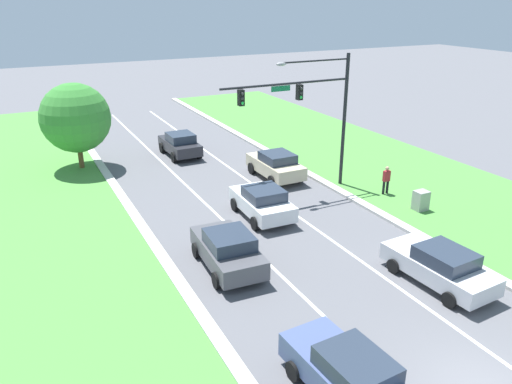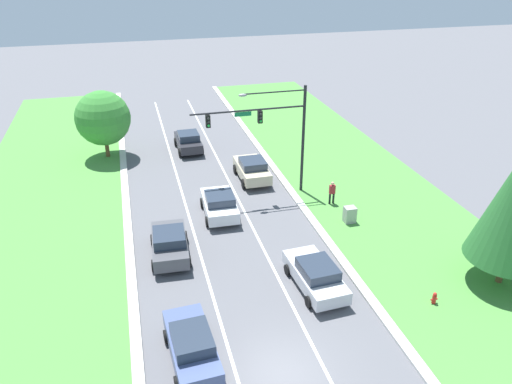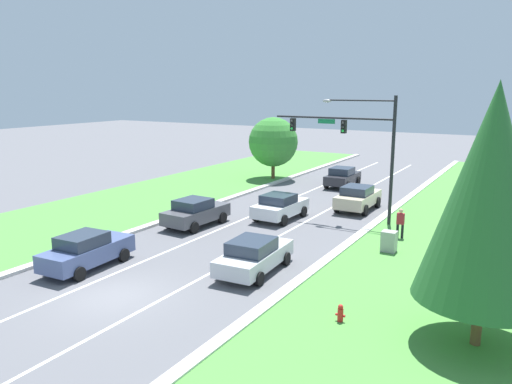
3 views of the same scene
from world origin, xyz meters
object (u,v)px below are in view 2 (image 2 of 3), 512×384
(silver_sedan, at_px, (316,275))
(utility_cabinet, at_px, (350,215))
(graphite_sedan, at_px, (170,243))
(fire_hydrant, at_px, (434,299))
(pedestrian, at_px, (332,192))
(slate_blue_sedan, at_px, (192,346))
(white_sedan, at_px, (219,204))
(charcoal_sedan, at_px, (188,141))
(oak_near_left_tree, at_px, (103,118))
(traffic_signal_mast, at_px, (272,125))
(champagne_sedan, at_px, (252,169))

(silver_sedan, height_order, utility_cabinet, silver_sedan)
(graphite_sedan, bearing_deg, fire_hydrant, -29.05)
(utility_cabinet, height_order, fire_hydrant, utility_cabinet)
(utility_cabinet, distance_m, pedestrian, 2.61)
(slate_blue_sedan, height_order, fire_hydrant, slate_blue_sedan)
(white_sedan, height_order, pedestrian, pedestrian)
(fire_hydrant, bearing_deg, pedestrian, 94.16)
(charcoal_sedan, bearing_deg, utility_cabinet, -62.72)
(oak_near_left_tree, bearing_deg, graphite_sedan, -77.99)
(traffic_signal_mast, xyz_separation_m, white_sedan, (-4.03, -2.01, -4.25))
(charcoal_sedan, height_order, utility_cabinet, charcoal_sedan)
(charcoal_sedan, distance_m, graphite_sedan, 15.93)
(white_sedan, relative_size, utility_cabinet, 3.76)
(pedestrian, bearing_deg, oak_near_left_tree, -39.84)
(white_sedan, bearing_deg, silver_sedan, -67.42)
(champagne_sedan, distance_m, charcoal_sedan, 7.94)
(white_sedan, distance_m, utility_cabinet, 8.24)
(white_sedan, height_order, champagne_sedan, champagne_sedan)
(silver_sedan, bearing_deg, graphite_sedan, 141.64)
(charcoal_sedan, bearing_deg, fire_hydrant, -70.59)
(silver_sedan, relative_size, fire_hydrant, 6.52)
(pedestrian, bearing_deg, traffic_signal_mast, -34.60)
(slate_blue_sedan, xyz_separation_m, charcoal_sedan, (3.19, 23.73, 0.02))
(graphite_sedan, height_order, pedestrian, pedestrian)
(traffic_signal_mast, xyz_separation_m, oak_near_left_tree, (-10.98, 9.95, -1.73))
(graphite_sedan, xyz_separation_m, silver_sedan, (6.81, -4.77, -0.06))
(charcoal_sedan, xyz_separation_m, oak_near_left_tree, (-6.60, 0.23, 2.49))
(graphite_sedan, relative_size, utility_cabinet, 3.92)
(slate_blue_sedan, xyz_separation_m, utility_cabinet, (11.19, 8.95, -0.26))
(champagne_sedan, relative_size, silver_sedan, 0.94)
(fire_hydrant, bearing_deg, champagne_sedan, 107.07)
(charcoal_sedan, relative_size, pedestrian, 2.45)
(silver_sedan, bearing_deg, utility_cabinet, 48.26)
(fire_hydrant, bearing_deg, silver_sedan, 151.63)
(graphite_sedan, bearing_deg, champagne_sedan, 54.22)
(slate_blue_sedan, relative_size, oak_near_left_tree, 0.82)
(fire_hydrant, bearing_deg, white_sedan, 126.15)
(white_sedan, xyz_separation_m, graphite_sedan, (-3.58, -3.86, 0.02))
(white_sedan, relative_size, fire_hydrant, 5.96)
(traffic_signal_mast, bearing_deg, champagne_sedan, 103.69)
(white_sedan, xyz_separation_m, pedestrian, (7.52, -0.47, 0.12))
(champagne_sedan, relative_size, charcoal_sedan, 1.04)
(champagne_sedan, height_order, utility_cabinet, champagne_sedan)
(champagne_sedan, bearing_deg, fire_hydrant, -72.91)
(champagne_sedan, bearing_deg, silver_sedan, -90.61)
(pedestrian, relative_size, oak_near_left_tree, 0.31)
(traffic_signal_mast, xyz_separation_m, fire_hydrant, (4.28, -13.39, -4.72))
(charcoal_sedan, distance_m, silver_sedan, 20.67)
(traffic_signal_mast, height_order, utility_cabinet, traffic_signal_mast)
(charcoal_sedan, bearing_deg, slate_blue_sedan, -98.79)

